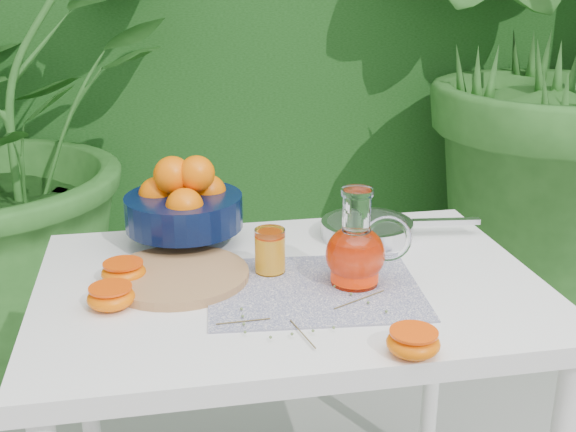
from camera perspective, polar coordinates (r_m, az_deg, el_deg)
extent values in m
imported|color=#2B6322|center=(2.90, 18.34, 12.58)|extent=(2.94, 2.94, 2.10)
cube|color=white|center=(1.46, 0.15, -5.82)|extent=(1.00, 0.70, 0.04)
cylinder|color=white|center=(1.89, -15.56, -13.16)|extent=(0.04, 0.04, 0.71)
cylinder|color=white|center=(2.01, 11.40, -10.76)|extent=(0.04, 0.04, 0.71)
cube|color=#0D154D|center=(1.41, 2.06, -5.75)|extent=(0.44, 0.35, 0.00)
cylinder|color=#AB854D|center=(1.47, -8.72, -4.69)|extent=(0.37, 0.37, 0.02)
cylinder|color=black|center=(1.64, -8.12, -1.52)|extent=(0.09, 0.09, 0.04)
cylinder|color=black|center=(1.62, -8.22, 0.38)|extent=(0.26, 0.26, 0.07)
sphere|color=#FF6D02|center=(1.64, -10.32, 1.64)|extent=(0.08, 0.08, 0.08)
sphere|color=#FF6D02|center=(1.64, -6.32, 1.88)|extent=(0.08, 0.08, 0.08)
sphere|color=#FF6D02|center=(1.55, -8.17, 0.72)|extent=(0.08, 0.08, 0.08)
sphere|color=#FF6D02|center=(1.68, -8.37, 2.14)|extent=(0.08, 0.08, 0.08)
sphere|color=#FF6D02|center=(1.60, -9.11, 3.22)|extent=(0.08, 0.08, 0.08)
sphere|color=#FF6D02|center=(1.59, -7.22, 3.35)|extent=(0.08, 0.08, 0.08)
cylinder|color=white|center=(1.44, 5.26, -5.11)|extent=(0.12, 0.12, 0.01)
ellipsoid|color=white|center=(1.41, 5.34, -3.02)|extent=(0.15, 0.15, 0.11)
cylinder|color=white|center=(1.38, 5.45, 0.29)|extent=(0.07, 0.07, 0.08)
cylinder|color=white|center=(1.37, 5.50, 1.89)|extent=(0.08, 0.08, 0.01)
torus|color=white|center=(1.40, 7.87, -1.79)|extent=(0.09, 0.04, 0.09)
cylinder|color=red|center=(1.42, 5.32, -3.47)|extent=(0.12, 0.12, 0.08)
cylinder|color=white|center=(1.46, -1.43, -2.74)|extent=(0.08, 0.08, 0.09)
cylinder|color=#FFAB20|center=(1.47, -1.43, -3.00)|extent=(0.07, 0.07, 0.07)
cylinder|color=#EB4607|center=(1.45, -1.44, -1.61)|extent=(0.06, 0.06, 0.00)
cylinder|color=silver|center=(1.67, 6.23, -1.05)|extent=(0.24, 0.24, 0.04)
cylinder|color=silver|center=(1.67, 6.25, -0.54)|extent=(0.21, 0.21, 0.01)
cube|color=silver|center=(1.71, 12.37, -0.44)|extent=(0.16, 0.04, 0.01)
ellipsoid|color=#FF6D02|center=(1.37, -13.81, -6.28)|extent=(0.11, 0.11, 0.04)
cylinder|color=#EB4607|center=(1.37, -13.88, -5.53)|extent=(0.10, 0.10, 0.00)
ellipsoid|color=#FF6D02|center=(1.47, -12.86, -4.38)|extent=(0.11, 0.11, 0.04)
cylinder|color=#EB4607|center=(1.47, -12.92, -3.67)|extent=(0.10, 0.10, 0.00)
ellipsoid|color=#FF6D02|center=(1.20, 9.86, -9.87)|extent=(0.11, 0.11, 0.04)
cylinder|color=#EB4607|center=(1.19, 9.92, -9.04)|extent=(0.10, 0.10, 0.00)
cylinder|color=brown|center=(1.24, 1.16, -9.28)|extent=(0.02, 0.10, 0.00)
sphere|color=#566D39|center=(1.23, -1.39, -9.55)|extent=(0.01, 0.01, 0.01)
sphere|color=#566D39|center=(1.24, 0.32, -9.30)|extent=(0.01, 0.01, 0.01)
sphere|color=#566D39|center=(1.25, 1.99, -9.05)|extent=(0.01, 0.01, 0.01)
sphere|color=#566D39|center=(1.26, 3.63, -8.80)|extent=(0.01, 0.01, 0.01)
cylinder|color=brown|center=(1.37, 5.67, -6.57)|extent=(0.11, 0.06, 0.00)
sphere|color=#566D39|center=(1.41, 3.71, -5.54)|extent=(0.01, 0.01, 0.01)
sphere|color=#566D39|center=(1.38, 5.01, -6.16)|extent=(0.01, 0.01, 0.01)
sphere|color=#566D39|center=(1.35, 6.36, -6.81)|extent=(0.01, 0.01, 0.01)
sphere|color=#566D39|center=(1.32, 7.77, -7.47)|extent=(0.01, 0.01, 0.01)
cylinder|color=brown|center=(1.29, -3.56, -8.30)|extent=(0.10, 0.01, 0.00)
sphere|color=#566D39|center=(1.25, -3.41, -9.14)|extent=(0.01, 0.01, 0.01)
sphere|color=#566D39|center=(1.27, -3.51, -8.51)|extent=(0.01, 0.01, 0.01)
sphere|color=#566D39|center=(1.30, -3.60, -7.90)|extent=(0.01, 0.01, 0.01)
sphere|color=#566D39|center=(1.32, -3.69, -7.32)|extent=(0.01, 0.01, 0.01)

